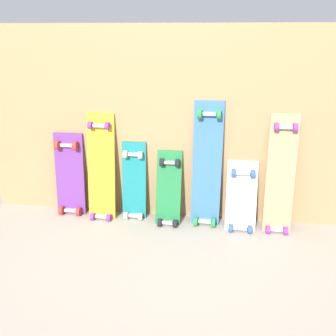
{
  "coord_description": "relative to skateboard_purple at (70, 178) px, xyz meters",
  "views": [
    {
      "loc": [
        0.33,
        -2.48,
        1.38
      ],
      "look_at": [
        0.0,
        -0.07,
        0.44
      ],
      "focal_mm": 38.51,
      "sensor_mm": 36.0,
      "label": 1
    }
  ],
  "objects": [
    {
      "name": "ground_plane",
      "position": [
        0.79,
        0.0,
        -0.29
      ],
      "size": [
        12.0,
        12.0,
        0.0
      ],
      "primitive_type": "plane",
      "color": "#A89E8E"
    },
    {
      "name": "skateboard_white",
      "position": [
        1.33,
        -0.05,
        -0.08
      ],
      "size": [
        0.22,
        0.23,
        0.56
      ],
      "color": "silver",
      "rests_on": "ground"
    },
    {
      "name": "plywood_wall_panel",
      "position": [
        0.79,
        0.07,
        0.42
      ],
      "size": [
        2.87,
        0.04,
        1.42
      ],
      "primitive_type": "cube",
      "color": "tan",
      "rests_on": "ground"
    },
    {
      "name": "skateboard_teal",
      "position": [
        0.51,
        -0.0,
        -0.03
      ],
      "size": [
        0.18,
        0.15,
        0.66
      ],
      "color": "#197A7F",
      "rests_on": "ground"
    },
    {
      "name": "skateboard_natural",
      "position": [
        1.59,
        -0.03,
        0.09
      ],
      "size": [
        0.2,
        0.21,
        0.91
      ],
      "color": "tan",
      "rests_on": "ground"
    },
    {
      "name": "skateboard_yellow",
      "position": [
        0.27,
        -0.02,
        0.08
      ],
      "size": [
        0.21,
        0.19,
        0.88
      ],
      "color": "gold",
      "rests_on": "ground"
    },
    {
      "name": "skateboard_green",
      "position": [
        0.79,
        -0.05,
        -0.05
      ],
      "size": [
        0.19,
        0.22,
        0.61
      ],
      "color": "#1E7238",
      "rests_on": "ground"
    },
    {
      "name": "skateboard_blue",
      "position": [
        1.06,
        -0.01,
        0.14
      ],
      "size": [
        0.21,
        0.18,
        0.98
      ],
      "color": "#386BAD",
      "rests_on": "ground"
    },
    {
      "name": "skateboard_purple",
      "position": [
        0.0,
        0.0,
        0.0
      ],
      "size": [
        0.23,
        0.15,
        0.71
      ],
      "color": "#6B338C",
      "rests_on": "ground"
    }
  ]
}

